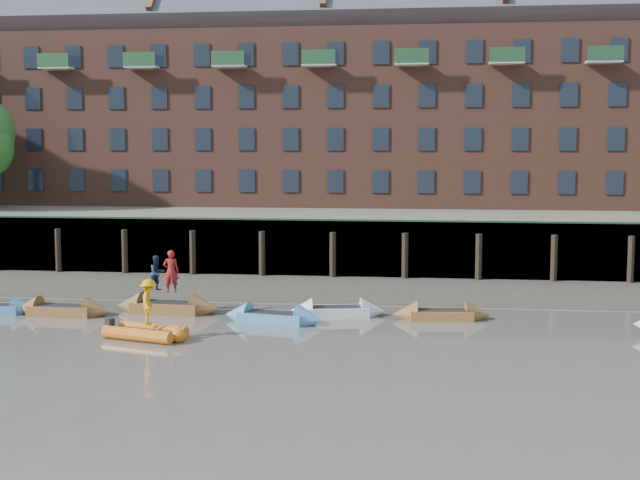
% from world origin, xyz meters
% --- Properties ---
extents(ground, '(220.00, 220.00, 0.00)m').
position_xyz_m(ground, '(0.00, 0.00, 0.00)').
color(ground, '#635D56').
rests_on(ground, ground).
extents(foreshore, '(110.00, 8.00, 0.50)m').
position_xyz_m(foreshore, '(0.00, 18.00, 0.00)').
color(foreshore, '#3D382F').
rests_on(foreshore, ground).
extents(mud_band, '(110.00, 1.60, 0.10)m').
position_xyz_m(mud_band, '(0.00, 14.60, 0.00)').
color(mud_band, '#4C4336').
rests_on(mud_band, ground).
extents(river_wall, '(110.00, 1.23, 3.30)m').
position_xyz_m(river_wall, '(-0.00, 22.38, 1.59)').
color(river_wall, '#2D2A26').
rests_on(river_wall, ground).
extents(bank_terrace, '(110.00, 28.00, 3.20)m').
position_xyz_m(bank_terrace, '(0.00, 36.00, 1.60)').
color(bank_terrace, '#5E594D').
rests_on(bank_terrace, ground).
extents(apartment_terrace, '(80.60, 15.56, 20.98)m').
position_xyz_m(apartment_terrace, '(-0.00, 36.99, 12.82)').
color(apartment_terrace, brown).
rests_on(apartment_terrace, bank_terrace).
extents(rowboat_2, '(4.43, 1.44, 1.27)m').
position_xyz_m(rowboat_2, '(-8.50, 9.57, 0.23)').
color(rowboat_2, brown).
rests_on(rowboat_2, ground).
extents(rowboat_3, '(4.88, 1.78, 1.39)m').
position_xyz_m(rowboat_3, '(-4.12, 10.70, 0.25)').
color(rowboat_3, brown).
rests_on(rowboat_3, ground).
extents(rowboat_4, '(4.54, 2.13, 1.27)m').
position_xyz_m(rowboat_4, '(0.93, 9.11, 0.22)').
color(rowboat_4, '#4C8CBD').
rests_on(rowboat_4, ground).
extents(rowboat_5, '(4.43, 2.09, 1.24)m').
position_xyz_m(rowboat_5, '(3.41, 10.79, 0.22)').
color(rowboat_5, silver).
rests_on(rowboat_5, ground).
extents(rowboat_6, '(4.21, 1.53, 1.20)m').
position_xyz_m(rowboat_6, '(7.92, 10.70, 0.21)').
color(rowboat_6, brown).
rests_on(rowboat_6, ground).
extents(rib_tender, '(3.38, 2.35, 0.57)m').
position_xyz_m(rib_tender, '(-3.25, 5.41, 0.25)').
color(rib_tender, orange).
rests_on(rib_tender, ground).
extents(person_rower_a, '(0.77, 0.59, 1.87)m').
position_xyz_m(person_rower_a, '(-3.91, 10.66, 1.87)').
color(person_rower_a, maroon).
rests_on(person_rower_a, rowboat_3).
extents(person_rower_b, '(0.95, 0.98, 1.58)m').
position_xyz_m(person_rower_b, '(-4.66, 11.00, 1.73)').
color(person_rower_b, '#19233F').
rests_on(person_rower_b, rowboat_3).
extents(person_rib_crew, '(0.90, 1.26, 1.77)m').
position_xyz_m(person_rib_crew, '(-3.24, 5.52, 1.42)').
color(person_rib_crew, orange).
rests_on(person_rib_crew, rib_tender).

